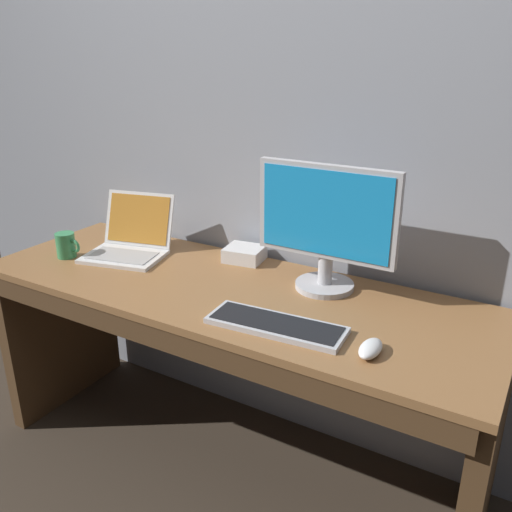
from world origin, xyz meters
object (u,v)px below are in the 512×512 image
at_px(computer_mouse, 371,349).
at_px(coffee_mug, 66,245).
at_px(laptop_white, 129,242).
at_px(external_drive_box, 245,254).
at_px(wired_keyboard, 276,325).
at_px(external_monitor, 326,225).

xyz_separation_m(computer_mouse, coffee_mug, (-1.30, 0.09, 0.03)).
bearing_deg(laptop_white, external_drive_box, 21.64).
xyz_separation_m(wired_keyboard, computer_mouse, (0.29, 0.00, 0.01)).
bearing_deg(wired_keyboard, laptop_white, 162.97).
bearing_deg(laptop_white, computer_mouse, -12.66).
height_order(laptop_white, computer_mouse, laptop_white).
distance_m(computer_mouse, external_drive_box, 0.79).
height_order(wired_keyboard, external_drive_box, external_drive_box).
xyz_separation_m(wired_keyboard, coffee_mug, (-1.00, 0.09, 0.04)).
bearing_deg(laptop_white, wired_keyboard, -17.03).
height_order(external_monitor, external_drive_box, external_monitor).
height_order(wired_keyboard, coffee_mug, coffee_mug).
relative_size(external_monitor, computer_mouse, 4.26).
distance_m(wired_keyboard, external_drive_box, 0.56).
xyz_separation_m(external_monitor, external_drive_box, (-0.38, 0.10, -0.21)).
height_order(laptop_white, external_drive_box, laptop_white).
bearing_deg(external_monitor, wired_keyboard, -91.54).
distance_m(external_monitor, wired_keyboard, 0.40).
height_order(external_monitor, computer_mouse, external_monitor).
xyz_separation_m(laptop_white, coffee_mug, (-0.19, -0.15, 0.00)).
relative_size(laptop_white, computer_mouse, 3.14).
distance_m(computer_mouse, coffee_mug, 1.30).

